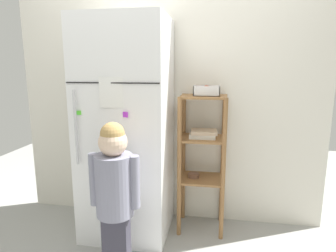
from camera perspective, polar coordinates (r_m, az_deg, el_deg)
The scene contains 6 objects.
ground_plane at distance 2.72m, azimuth -1.33°, elevation -20.13°, with size 6.00×6.00×0.00m, color #999993.
kitchen_wall_back at distance 2.68m, azimuth 0.01°, elevation 5.69°, with size 2.80×0.03×2.31m, color silver.
refrigerator at distance 2.46m, azimuth -8.07°, elevation -0.81°, with size 0.71×0.64×1.81m.
child_standing at distance 2.02m, azimuth -10.37°, elevation -11.18°, with size 0.35×0.26×1.08m.
pantry_shelf_unit at distance 2.53m, azimuth 6.68°, elevation -4.49°, with size 0.39×0.33×1.19m.
fruit_bin at distance 2.45m, azimuth 7.50°, elevation 6.75°, with size 0.21×0.17×0.08m.
Camera 1 is at (0.45, -2.27, 1.42)m, focal length 31.30 mm.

